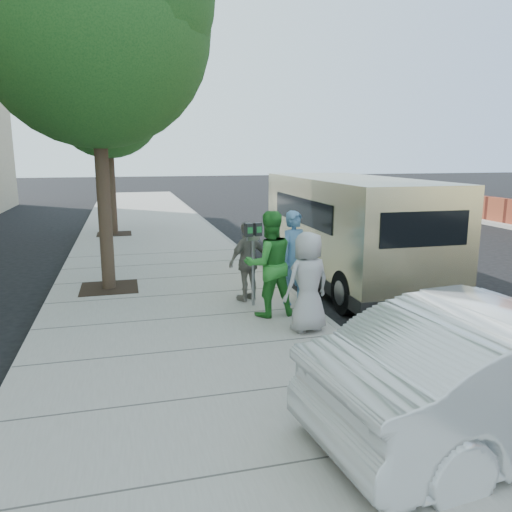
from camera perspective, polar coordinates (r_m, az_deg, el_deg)
The scene contains 11 objects.
ground at distance 9.17m, azimuth -2.08°, elevation -7.41°, with size 120.00×120.00×0.00m, color black.
sidewalk at distance 8.99m, azimuth -8.37°, elevation -7.42°, with size 5.00×60.00×0.15m, color gray.
curb_face at distance 9.55m, azimuth 6.43°, elevation -6.23°, with size 0.12×60.00×0.16m, color gray.
tree_near at distance 11.16m, azimuth -17.89°, elevation 24.35°, with size 4.62×4.60×7.53m.
tree_far at distance 18.56m, azimuth -16.59°, elevation 17.03°, with size 3.92×3.80×6.49m.
parking_meter at distance 9.30m, azimuth -0.32°, elevation 1.13°, with size 0.34×0.18×1.58m.
van at distance 11.77m, azimuth 10.43°, elevation 3.18°, with size 2.33×6.66×2.45m.
person_officer at distance 9.53m, azimuth 4.46°, elevation -0.18°, with size 0.65×0.43×1.79m, color #527FAF.
person_green_shirt at distance 8.77m, azimuth 1.51°, elevation -0.92°, with size 0.91×0.71×1.87m, color #2C892F.
person_gray_shirt at distance 8.06m, azimuth 5.95°, elevation -2.97°, with size 0.80×0.52×1.63m, color #ABABAD.
person_striped_polo at distance 9.71m, azimuth -0.90°, elevation -0.61°, with size 0.92×0.38×1.56m, color gray.
Camera 1 is at (-1.89, -8.46, 2.99)m, focal length 35.00 mm.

